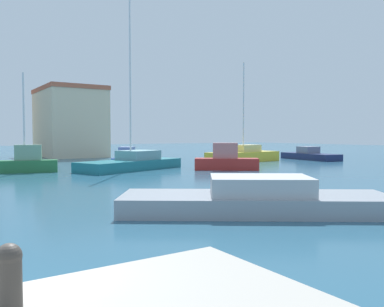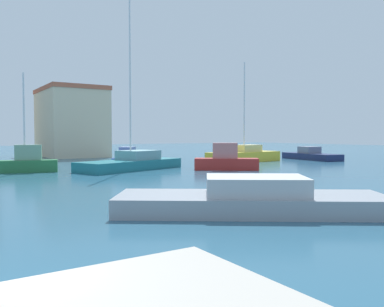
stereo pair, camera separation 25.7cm
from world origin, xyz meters
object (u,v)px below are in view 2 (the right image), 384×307
(motorboat_blue_outer_mooring, at_px, (127,158))
(motorboat_grey_distant_east, at_px, (252,200))
(motorboat_navy_far_right, at_px, (311,155))
(sailboat_green_behind_lamppost, at_px, (26,162))
(sailboat_teal_mid_harbor, at_px, (132,162))
(sailboat_yellow_far_left, at_px, (244,155))
(motorboat_red_distant_north, at_px, (226,161))

(motorboat_blue_outer_mooring, bearing_deg, motorboat_grey_distant_east, -103.78)
(motorboat_navy_far_right, relative_size, sailboat_green_behind_lamppost, 1.04)
(sailboat_teal_mid_harbor, height_order, sailboat_yellow_far_left, sailboat_teal_mid_harbor)
(motorboat_navy_far_right, distance_m, motorboat_grey_distant_east, 30.69)
(sailboat_teal_mid_harbor, xyz_separation_m, sailboat_green_behind_lamppost, (-7.17, 2.04, 0.15))
(sailboat_green_behind_lamppost, relative_size, motorboat_blue_outer_mooring, 1.44)
(sailboat_yellow_far_left, bearing_deg, motorboat_red_distant_north, -138.78)
(motorboat_red_distant_north, bearing_deg, motorboat_navy_far_right, 17.79)
(sailboat_teal_mid_harbor, relative_size, motorboat_grey_distant_east, 1.50)
(sailboat_green_behind_lamppost, bearing_deg, motorboat_navy_far_right, -2.25)
(sailboat_yellow_far_left, height_order, sailboat_green_behind_lamppost, sailboat_yellow_far_left)
(motorboat_navy_far_right, bearing_deg, motorboat_red_distant_north, -162.21)
(sailboat_green_behind_lamppost, bearing_deg, sailboat_yellow_far_left, 0.53)
(sailboat_teal_mid_harbor, distance_m, motorboat_grey_distant_east, 17.87)
(sailboat_teal_mid_harbor, height_order, motorboat_blue_outer_mooring, sailboat_teal_mid_harbor)
(sailboat_yellow_far_left, relative_size, sailboat_green_behind_lamppost, 1.39)
(motorboat_red_distant_north, height_order, sailboat_green_behind_lamppost, sailboat_green_behind_lamppost)
(motorboat_red_distant_north, height_order, sailboat_yellow_far_left, sailboat_yellow_far_left)
(sailboat_yellow_far_left, xyz_separation_m, motorboat_navy_far_right, (8.10, -1.29, -0.16))
(motorboat_red_distant_north, distance_m, motorboat_navy_far_right, 15.86)
(motorboat_red_distant_north, xyz_separation_m, motorboat_grey_distant_east, (-9.42, -13.61, -0.23))
(motorboat_blue_outer_mooring, bearing_deg, sailboat_yellow_far_left, -21.43)
(motorboat_red_distant_north, height_order, motorboat_navy_far_right, motorboat_red_distant_north)
(motorboat_grey_distant_east, bearing_deg, motorboat_blue_outer_mooring, 76.22)
(motorboat_navy_far_right, distance_m, motorboat_blue_outer_mooring, 19.44)
(motorboat_red_distant_north, relative_size, motorboat_grey_distant_east, 0.52)
(sailboat_teal_mid_harbor, relative_size, motorboat_red_distant_north, 2.87)
(sailboat_yellow_far_left, distance_m, motorboat_blue_outer_mooring, 11.35)
(motorboat_red_distant_north, relative_size, motorboat_navy_far_right, 0.65)
(motorboat_navy_far_right, height_order, sailboat_green_behind_lamppost, sailboat_green_behind_lamppost)
(motorboat_navy_far_right, distance_m, sailboat_green_behind_lamppost, 28.20)
(sailboat_yellow_far_left, xyz_separation_m, sailboat_green_behind_lamppost, (-20.08, -0.18, 0.09))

